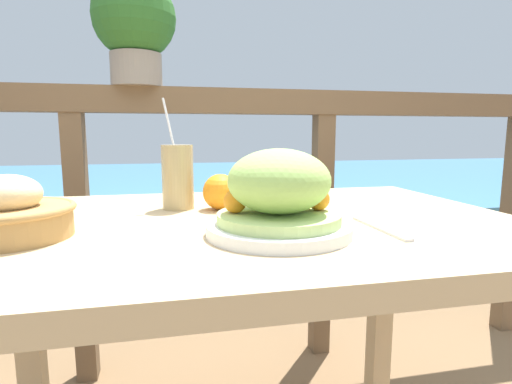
{
  "coord_description": "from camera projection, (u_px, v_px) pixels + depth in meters",
  "views": [
    {
      "loc": [
        -0.13,
        -0.79,
        0.9
      ],
      "look_at": [
        0.03,
        -0.04,
        0.79
      ],
      "focal_mm": 28.0,
      "sensor_mm": 36.0,
      "label": 1
    }
  ],
  "objects": [
    {
      "name": "patio_table",
      "position": [
        239.0,
        266.0,
        0.83
      ],
      "size": [
        1.15,
        0.76,
        0.73
      ],
      "color": "tan",
      "rests_on": "ground_plane"
    },
    {
      "name": "railing_fence",
      "position": [
        207.0,
        172.0,
        1.48
      ],
      "size": [
        2.8,
        0.08,
        1.06
      ],
      "color": "brown",
      "rests_on": "ground_plane"
    },
    {
      "name": "sea_backdrop",
      "position": [
        185.0,
        201.0,
        3.97
      ],
      "size": [
        12.0,
        4.0,
        0.46
      ],
      "color": "teal",
      "rests_on": "ground_plane"
    },
    {
      "name": "salad_plate",
      "position": [
        279.0,
        198.0,
        0.68
      ],
      "size": [
        0.25,
        0.25,
        0.15
      ],
      "color": "silver",
      "rests_on": "patio_table"
    },
    {
      "name": "drink_glass",
      "position": [
        178.0,
        177.0,
        0.91
      ],
      "size": [
        0.07,
        0.07,
        0.25
      ],
      "color": "tan",
      "rests_on": "patio_table"
    },
    {
      "name": "bread_basket",
      "position": [
        8.0,
        214.0,
        0.65
      ],
      "size": [
        0.21,
        0.21,
        0.11
      ],
      "color": "#AD7F47",
      "rests_on": "patio_table"
    },
    {
      "name": "potted_plant",
      "position": [
        134.0,
        24.0,
        1.35
      ],
      "size": [
        0.28,
        0.28,
        0.37
      ],
      "color": "gray",
      "rests_on": "railing_fence"
    },
    {
      "name": "fork",
      "position": [
        380.0,
        228.0,
        0.72
      ],
      "size": [
        0.02,
        0.18,
        0.0
      ],
      "color": "silver",
      "rests_on": "patio_table"
    },
    {
      "name": "orange_near_basket",
      "position": [
        221.0,
        192.0,
        0.9
      ],
      "size": [
        0.08,
        0.08,
        0.08
      ],
      "color": "orange",
      "rests_on": "patio_table"
    }
  ]
}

